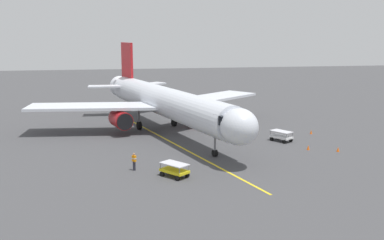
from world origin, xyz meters
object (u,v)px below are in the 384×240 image
at_px(baggage_cart_near_nose, 175,170).
at_px(airplane, 164,102).
at_px(baggage_cart_starboard_side, 222,110).
at_px(safety_cone_nose_left, 311,132).
at_px(ground_crew_marshaller, 134,161).
at_px(safety_cone_nose_right, 308,147).
at_px(safety_cone_wing_port, 338,149).
at_px(baggage_cart_portside, 281,136).

bearing_deg(baggage_cart_near_nose, airplane, -94.54).
height_order(baggage_cart_starboard_side, safety_cone_nose_left, baggage_cart_starboard_side).
relative_size(ground_crew_marshaller, safety_cone_nose_right, 3.11).
bearing_deg(safety_cone_nose_right, safety_cone_nose_left, -117.42).
distance_m(baggage_cart_near_nose, safety_cone_nose_right, 17.61).
height_order(baggage_cart_starboard_side, safety_cone_wing_port, baggage_cart_starboard_side).
relative_size(airplane, safety_cone_nose_left, 72.10).
bearing_deg(safety_cone_nose_right, safety_cone_wing_port, 155.00).
height_order(safety_cone_nose_left, safety_cone_wing_port, same).
xyz_separation_m(baggage_cart_portside, baggage_cart_starboard_side, (2.29, -20.01, 0.00)).
relative_size(baggage_cart_portside, safety_cone_wing_port, 5.37).
height_order(ground_crew_marshaller, baggage_cart_near_nose, ground_crew_marshaller).
distance_m(safety_cone_nose_left, safety_cone_wing_port, 9.00).
bearing_deg(safety_cone_wing_port, baggage_cart_near_nose, 15.83).
height_order(airplane, baggage_cart_portside, airplane).
bearing_deg(safety_cone_nose_left, safety_cone_nose_right, 62.58).
distance_m(airplane, baggage_cart_near_nose, 19.72).
bearing_deg(safety_cone_nose_left, airplane, -15.04).
distance_m(ground_crew_marshaller, baggage_cart_starboard_side, 32.79).
bearing_deg(safety_cone_nose_left, safety_cone_wing_port, 83.43).
relative_size(safety_cone_nose_left, safety_cone_nose_right, 1.00).
height_order(airplane, baggage_cart_starboard_side, airplane).
distance_m(baggage_cart_portside, safety_cone_nose_left, 6.23).
xyz_separation_m(ground_crew_marshaller, safety_cone_wing_port, (-22.65, -2.78, -0.61)).
height_order(ground_crew_marshaller, safety_cone_nose_right, ground_crew_marshaller).
relative_size(airplane, safety_cone_nose_right, 72.10).
height_order(ground_crew_marshaller, safety_cone_wing_port, ground_crew_marshaller).
relative_size(baggage_cart_starboard_side, safety_cone_nose_right, 5.21).
relative_size(ground_crew_marshaller, baggage_cart_near_nose, 0.59).
xyz_separation_m(baggage_cart_starboard_side, safety_cone_nose_left, (-7.67, 16.89, -0.38)).
xyz_separation_m(airplane, ground_crew_marshaller, (5.04, 16.73, -3.12)).
distance_m(baggage_cart_near_nose, safety_cone_nose_left, 24.77).
xyz_separation_m(baggage_cart_portside, safety_cone_nose_right, (-1.45, 4.46, -0.38)).
xyz_separation_m(safety_cone_nose_left, safety_cone_nose_right, (3.93, 7.58, 0.00)).
relative_size(safety_cone_nose_right, safety_cone_wing_port, 1.00).
height_order(ground_crew_marshaller, baggage_cart_starboard_side, ground_crew_marshaller).
height_order(baggage_cart_portside, baggage_cart_starboard_side, same).
xyz_separation_m(safety_cone_nose_left, safety_cone_wing_port, (1.03, 8.94, 0.00)).
relative_size(safety_cone_nose_left, safety_cone_wing_port, 1.00).
distance_m(airplane, baggage_cart_starboard_side, 16.52).
bearing_deg(airplane, ground_crew_marshaller, 73.22).
xyz_separation_m(ground_crew_marshaller, baggage_cart_near_nose, (-3.50, 2.65, -0.23)).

